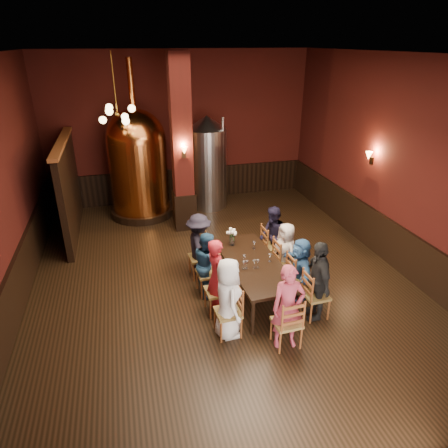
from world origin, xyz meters
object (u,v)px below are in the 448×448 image
object	(u,v)px
copper_kettle	(138,162)
person_2	(207,264)
steel_vessel	(207,163)
dining_table	(253,265)
person_1	(217,277)
person_0	(228,298)
rose_vase	(232,234)

from	to	relation	value
copper_kettle	person_2	bearing A→B (deg)	-77.50
copper_kettle	steel_vessel	size ratio (longest dim) A/B	1.56
dining_table	person_1	world-z (taller)	person_1
person_0	person_2	bearing A→B (deg)	1.79
person_0	person_2	distance (m)	1.33
person_0	rose_vase	bearing A→B (deg)	-18.62
person_0	steel_vessel	xyz separation A→B (m)	(0.97, 5.93, 0.64)
dining_table	person_1	distance (m)	0.91
steel_vessel	person_1	bearing A→B (deg)	-100.78
person_2	rose_vase	bearing A→B (deg)	-57.31
dining_table	person_0	xyz separation A→B (m)	(-0.80, -1.04, 0.05)
copper_kettle	steel_vessel	xyz separation A→B (m)	(2.02, 0.13, -0.19)
person_0	steel_vessel	size ratio (longest dim) A/B	0.54
person_2	copper_kettle	size ratio (longest dim) A/B	0.31
copper_kettle	steel_vessel	world-z (taller)	copper_kettle
steel_vessel	person_0	bearing A→B (deg)	-99.29
steel_vessel	rose_vase	bearing A→B (deg)	-95.32
person_0	rose_vase	xyz separation A→B (m)	(0.59, 1.85, 0.26)
dining_table	person_1	xyz separation A→B (m)	(-0.83, -0.37, 0.08)
person_1	copper_kettle	size ratio (longest dim) A/B	0.35
person_0	copper_kettle	xyz separation A→B (m)	(-1.05, 5.80, 0.84)
dining_table	steel_vessel	bearing A→B (deg)	85.33
steel_vessel	rose_vase	distance (m)	4.11
steel_vessel	rose_vase	xyz separation A→B (m)	(-0.38, -4.08, -0.38)
person_2	dining_table	bearing A→B (deg)	-114.24
dining_table	steel_vessel	distance (m)	4.94
dining_table	person_2	size ratio (longest dim) A/B	1.82
person_1	copper_kettle	xyz separation A→B (m)	(-1.02, 5.13, 0.81)
person_1	person_2	world-z (taller)	person_1
dining_table	person_0	distance (m)	1.31
person_1	person_0	bearing A→B (deg)	172.62
person_1	steel_vessel	world-z (taller)	steel_vessel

